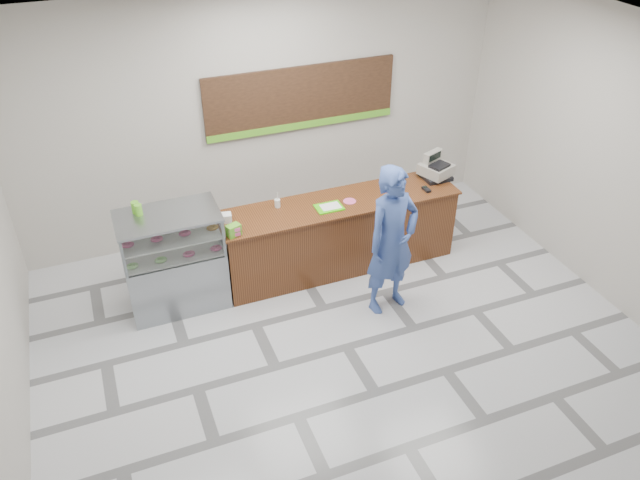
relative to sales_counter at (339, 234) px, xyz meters
name	(u,v)px	position (x,y,z in m)	size (l,w,h in m)	color
floor	(347,347)	(-0.55, -1.55, -0.52)	(7.00, 7.00, 0.00)	#BCBCC1
back_wall	(264,116)	(-0.55, 1.45, 1.23)	(7.00, 7.00, 0.00)	#BAB4AB
ceiling	(357,52)	(-0.55, -1.55, 2.98)	(7.00, 7.00, 0.00)	silver
sales_counter	(339,234)	(0.00, 0.00, 0.00)	(3.26, 0.76, 1.03)	brown
display_case	(174,260)	(-2.22, 0.00, 0.16)	(1.22, 0.72, 1.33)	gray
menu_board	(302,99)	(0.00, 1.41, 1.42)	(2.80, 0.06, 0.90)	black
cash_register	(436,169)	(1.50, 0.13, 0.65)	(0.49, 0.50, 0.35)	black
card_terminal	(426,189)	(1.20, -0.16, 0.53)	(0.07, 0.14, 0.04)	black
serving_tray	(329,207)	(-0.19, -0.10, 0.52)	(0.35, 0.26, 0.02)	#47DB0D
napkin_box	(226,218)	(-1.50, 0.07, 0.57)	(0.12, 0.12, 0.11)	white
straw_cup	(277,203)	(-0.80, 0.17, 0.57)	(0.07, 0.07, 0.11)	silver
promo_box	(234,230)	(-1.50, -0.27, 0.59)	(0.17, 0.11, 0.15)	#5DB326
donut_decal	(350,201)	(0.12, -0.04, 0.52)	(0.17, 0.17, 0.00)	#E75292
green_cup_left	(138,210)	(-2.52, 0.12, 0.88)	(0.09, 0.09, 0.14)	#5DB326
green_cup_right	(135,207)	(-2.54, 0.18, 0.89)	(0.09, 0.09, 0.14)	#5DB326
customer	(392,241)	(0.25, -1.01, 0.46)	(0.72, 0.47, 1.96)	#3A549E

